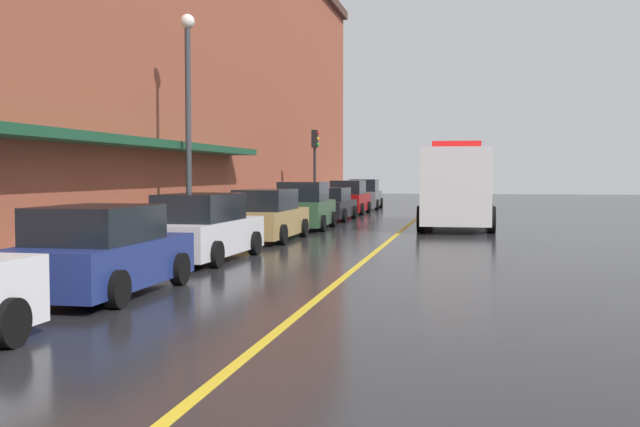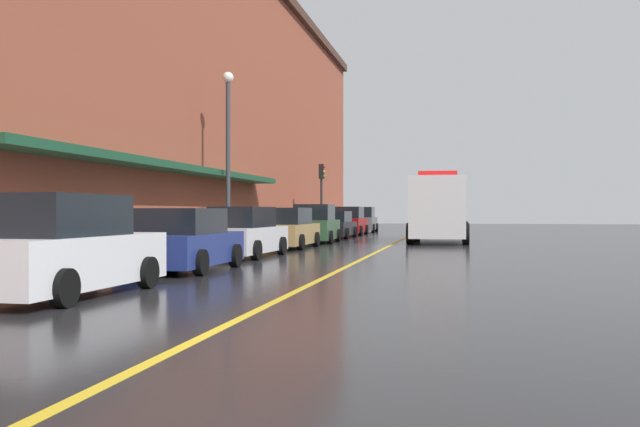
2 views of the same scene
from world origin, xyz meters
TOP-DOWN VIEW (x-y plane):
  - ground_plane at (0.00, 25.00)m, footprint 112.00×112.00m
  - sidewalk_left at (-6.20, 25.00)m, footprint 2.40×70.00m
  - lane_center_stripe at (0.00, 25.00)m, footprint 0.16×70.00m
  - brick_building_left at (-11.88, 23.99)m, footprint 10.13×64.00m
  - parked_car_0 at (-4.00, 3.27)m, footprint 2.11×4.85m
  - parked_car_1 at (-3.96, 8.97)m, footprint 2.11×4.40m
  - parked_car_2 at (-4.04, 14.57)m, footprint 2.07×4.80m
  - parked_car_3 at (-3.96, 20.51)m, footprint 1.97×4.88m
  - parked_car_4 at (-3.89, 25.83)m, footprint 2.18×4.37m
  - parked_car_5 at (-3.97, 31.63)m, footprint 2.18×4.69m
  - parked_car_6 at (-3.98, 37.52)m, footprint 2.04×4.45m
  - parked_car_7 at (-3.97, 43.77)m, footprint 2.12×4.62m
  - box_truck at (2.07, 28.28)m, footprint 2.91×9.11m
  - parking_meter_0 at (-5.35, 40.71)m, footprint 0.14×0.18m
  - parking_meter_1 at (-5.35, 43.44)m, footprint 0.14×0.18m
  - parking_meter_2 at (-5.35, 45.34)m, footprint 0.14×0.18m
  - parking_meter_3 at (-5.35, 34.08)m, footprint 0.14×0.18m
  - parking_meter_4 at (-5.35, 27.85)m, footprint 0.14×0.18m
  - street_lamp_left at (-5.95, 18.57)m, footprint 0.44×0.44m
  - traffic_light_near at (-5.29, 34.70)m, footprint 0.38×0.36m

SIDE VIEW (x-z plane):
  - ground_plane at x=0.00m, z-range 0.00..0.00m
  - lane_center_stripe at x=0.00m, z-range 0.00..0.01m
  - sidewalk_left at x=-6.20m, z-range 0.00..0.15m
  - parked_car_5 at x=-3.97m, z-range -0.04..1.51m
  - parked_car_1 at x=-3.96m, z-range -0.05..1.58m
  - parked_car_3 at x=-3.96m, z-range -0.05..1.64m
  - parked_car_2 at x=-4.04m, z-range -0.05..1.65m
  - parked_car_6 at x=-3.98m, z-range -0.07..1.77m
  - parked_car_7 at x=-3.97m, z-range -0.07..1.79m
  - parked_car_0 at x=-4.00m, z-range -0.07..1.80m
  - parked_car_4 at x=-3.89m, z-range -0.07..1.82m
  - parking_meter_0 at x=-5.35m, z-range 0.39..1.72m
  - parking_meter_1 at x=-5.35m, z-range 0.39..1.72m
  - parking_meter_2 at x=-5.35m, z-range 0.39..1.72m
  - parking_meter_3 at x=-5.35m, z-range 0.39..1.72m
  - parking_meter_4 at x=-5.35m, z-range 0.39..1.72m
  - box_truck at x=2.07m, z-range -0.08..3.34m
  - traffic_light_near at x=-5.29m, z-range 1.01..5.31m
  - street_lamp_left at x=-5.95m, z-range 0.93..7.87m
  - brick_building_left at x=-11.88m, z-range 0.01..14.89m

